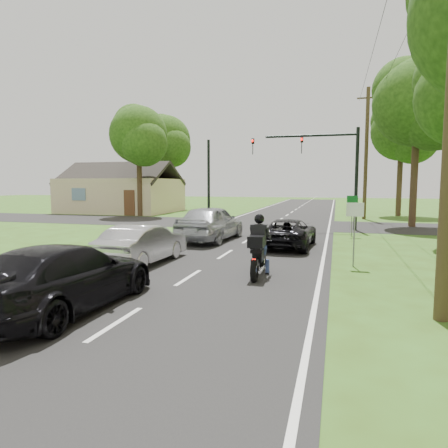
{
  "coord_description": "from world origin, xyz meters",
  "views": [
    {
      "loc": [
        4.11,
        -10.73,
        2.75
      ],
      "look_at": [
        0.23,
        3.0,
        1.3
      ],
      "focal_mm": 32.0,
      "sensor_mm": 36.0,
      "label": 1
    }
  ],
  "objects": [
    {
      "name": "tree_row_d",
      "position": [
        9.1,
        16.76,
        7.43
      ],
      "size": [
        5.76,
        5.58,
        10.45
      ],
      "color": "#332316",
      "rests_on": "ground"
    },
    {
      "name": "tree_row_e",
      "position": [
        9.48,
        25.78,
        6.83
      ],
      "size": [
        5.28,
        5.12,
        9.61
      ],
      "color": "#332316",
      "rests_on": "ground"
    },
    {
      "name": "house",
      "position": [
        -16.0,
        24.0,
        1.77
      ],
      "size": [
        10.2,
        8.0,
        4.84
      ],
      "color": "tan",
      "rests_on": "ground"
    },
    {
      "name": "sign_white",
      "position": [
        4.7,
        2.98,
        1.6
      ],
      "size": [
        0.55,
        0.07,
        2.12
      ],
      "color": "slate",
      "rests_on": "ground"
    },
    {
      "name": "traffic_signal",
      "position": [
        3.34,
        14.0,
        4.14
      ],
      "size": [
        6.38,
        0.44,
        6.0
      ],
      "color": "black",
      "rests_on": "ground"
    },
    {
      "name": "cross_road",
      "position": [
        0.0,
        16.0,
        0.01
      ],
      "size": [
        60.0,
        7.0,
        0.01
      ],
      "primitive_type": "cube",
      "color": "black",
      "rests_on": "ground"
    },
    {
      "name": "tree_left_far",
      "position": [
        -13.7,
        29.76,
        7.13
      ],
      "size": [
        5.76,
        5.58,
        10.14
      ],
      "color": "#332316",
      "rests_on": "ground"
    },
    {
      "name": "silver_sedan",
      "position": [
        -2.23,
        1.54,
        0.69
      ],
      "size": [
        1.63,
        4.18,
        1.36
      ],
      "primitive_type": "imported",
      "rotation": [
        0.0,
        0.0,
        3.09
      ],
      "color": "#BBBBC0",
      "rests_on": "road"
    },
    {
      "name": "ground",
      "position": [
        0.0,
        0.0,
        0.0
      ],
      "size": [
        140.0,
        140.0,
        0.0
      ],
      "primitive_type": "plane",
      "color": "#334E16",
      "rests_on": "ground"
    },
    {
      "name": "motorcycle_rider",
      "position": [
        1.94,
        0.73,
        0.74
      ],
      "size": [
        0.62,
        2.2,
        1.89
      ],
      "rotation": [
        0.0,
        0.0,
        0.03
      ],
      "color": "black",
      "rests_on": "ground"
    },
    {
      "name": "sign_green",
      "position": [
        4.9,
        10.98,
        1.6
      ],
      "size": [
        0.55,
        0.07,
        2.12
      ],
      "color": "slate",
      "rests_on": "ground"
    },
    {
      "name": "dark_car_behind",
      "position": [
        -1.52,
        -3.52,
        0.74
      ],
      "size": [
        2.13,
        5.05,
        1.45
      ],
      "primitive_type": "imported",
      "rotation": [
        0.0,
        0.0,
        3.12
      ],
      "color": "black",
      "rests_on": "road"
    },
    {
      "name": "utility_pole_far",
      "position": [
        6.2,
        22.0,
        5.08
      ],
      "size": [
        1.6,
        0.28,
        10.0
      ],
      "color": "#4A3A21",
      "rests_on": "ground"
    },
    {
      "name": "tree_left_near",
      "position": [
        -11.73,
        19.78,
        6.53
      ],
      "size": [
        5.12,
        4.96,
        9.22
      ],
      "color": "#332316",
      "rests_on": "ground"
    },
    {
      "name": "dark_suv",
      "position": [
        2.14,
        6.5,
        0.62
      ],
      "size": [
        2.25,
        4.5,
        1.23
      ],
      "primitive_type": "imported",
      "rotation": [
        0.0,
        0.0,
        3.09
      ],
      "color": "black",
      "rests_on": "road"
    },
    {
      "name": "road",
      "position": [
        0.0,
        10.0,
        0.01
      ],
      "size": [
        8.0,
        100.0,
        0.01
      ],
      "primitive_type": "cube",
      "color": "black",
      "rests_on": "ground"
    },
    {
      "name": "signal_pole_far",
      "position": [
        -5.2,
        18.0,
        3.0
      ],
      "size": [
        0.2,
        0.2,
        6.0
      ],
      "primitive_type": "cylinder",
      "color": "black",
      "rests_on": "ground"
    },
    {
      "name": "silver_suv",
      "position": [
        -1.69,
        7.5,
        0.87
      ],
      "size": [
        2.37,
        5.16,
        1.71
      ],
      "primitive_type": "imported",
      "rotation": [
        0.0,
        0.0,
        3.07
      ],
      "color": "#A2A5AA",
      "rests_on": "road"
    }
  ]
}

